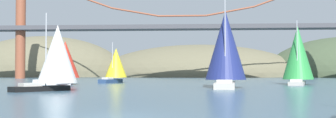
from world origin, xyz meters
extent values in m
plane|color=#426075|center=(0.00, 0.00, 0.00)|extent=(360.00, 360.00, 0.00)
ellipsoid|color=#6B664C|center=(-55.00, 135.00, 0.00)|extent=(65.12, 44.00, 31.31)
ellipsoid|color=#6B664C|center=(5.00, 135.00, 0.00)|extent=(79.20, 44.00, 24.19)
cylinder|color=brown|center=(-46.95, 95.00, 16.09)|extent=(2.80, 2.80, 32.18)
cube|color=#47474C|center=(0.00, 95.00, 14.47)|extent=(129.90, 6.00, 1.20)
cylinder|color=brown|center=(-26.83, 95.00, 22.57)|extent=(13.58, 0.50, 5.28)
cylinder|color=brown|center=(-13.41, 95.00, 18.97)|extent=(13.50, 0.50, 2.89)
cylinder|color=brown|center=(0.00, 95.00, 17.77)|extent=(13.41, 0.50, 0.50)
cylinder|color=brown|center=(13.41, 95.00, 18.97)|extent=(13.50, 0.50, 2.89)
cube|color=navy|center=(-11.91, 54.42, 0.34)|extent=(3.59, 6.28, 0.68)
cube|color=beige|center=(-12.26, 53.39, 0.86)|extent=(1.88, 2.26, 0.36)
cylinder|color=#B2B2B7|center=(-11.71, 55.00, 4.11)|extent=(0.14, 0.14, 6.86)
cone|color=yellow|center=(-11.29, 56.26, 3.74)|extent=(5.22, 5.22, 5.51)
cube|color=#B7B2A8|center=(7.42, 32.05, 0.38)|extent=(3.26, 8.15, 0.76)
cube|color=beige|center=(7.28, 30.63, 0.94)|extent=(2.12, 2.72, 0.36)
cylinder|color=#B2B2B7|center=(7.51, 32.84, 6.22)|extent=(0.14, 0.14, 10.92)
cone|color=navy|center=(7.69, 34.58, 5.66)|extent=(5.93, 5.93, 9.20)
cube|color=white|center=(-18.82, 43.35, 0.41)|extent=(6.05, 1.70, 0.83)
cube|color=beige|center=(-19.90, 43.32, 1.01)|extent=(1.96, 1.21, 0.36)
cylinder|color=#B2B2B7|center=(-18.22, 43.37, 4.24)|extent=(0.14, 0.14, 6.81)
cone|color=red|center=(-16.90, 43.41, 4.03)|extent=(4.61, 4.61, 5.81)
cube|color=black|center=(-13.25, 23.68, 0.28)|extent=(5.54, 6.17, 0.56)
cube|color=beige|center=(-14.01, 22.76, 0.74)|extent=(2.35, 2.46, 0.36)
cylinder|color=#B2B2B7|center=(-12.83, 24.18, 4.61)|extent=(0.14, 0.14, 8.10)
cone|color=white|center=(-11.91, 25.30, 4.15)|extent=(6.28, 6.28, 6.58)
cube|color=#B7B2A8|center=(19.56, 45.14, 0.28)|extent=(4.21, 7.31, 0.55)
cube|color=beige|center=(19.18, 43.95, 0.73)|extent=(2.28, 2.63, 0.36)
cylinder|color=#B2B2B7|center=(19.77, 45.81, 5.39)|extent=(0.14, 0.14, 9.67)
cone|color=green|center=(20.23, 47.27, 5.16)|extent=(6.16, 6.16, 8.61)
camera|label=1|loc=(3.69, -19.95, 2.23)|focal=43.68mm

